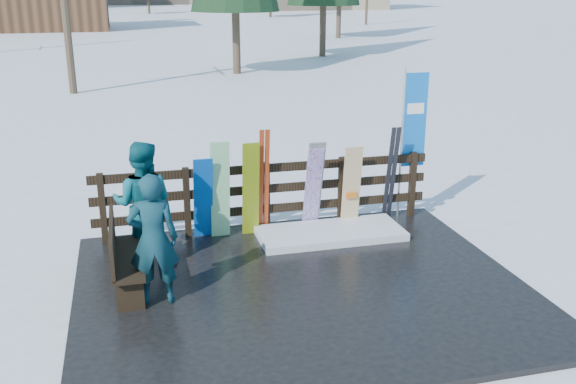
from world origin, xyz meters
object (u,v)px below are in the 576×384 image
object	(u,v)px
snowboard_4	(314,185)
snowboard_3	(313,189)
snowboard_2	(251,189)
person_back	(143,204)
snowboard_0	(203,199)
bench	(122,254)
snowboard_1	(220,190)
person_front	(153,239)
rental_flag	(412,126)
snowboard_5	(352,187)

from	to	relation	value
snowboard_4	snowboard_3	bearing A→B (deg)	180.00
snowboard_2	person_back	world-z (taller)	person_back
snowboard_4	snowboard_0	bearing A→B (deg)	180.00
bench	snowboard_3	xyz separation A→B (m)	(3.06, 1.50, 0.20)
snowboard_1	snowboard_2	distance (m)	0.49
person_front	person_back	world-z (taller)	person_back
snowboard_2	snowboard_3	world-z (taller)	snowboard_2
snowboard_4	person_front	xyz separation A→B (m)	(-2.67, -1.94, 0.09)
snowboard_1	snowboard_4	bearing A→B (deg)	-0.00
snowboard_1	snowboard_4	size ratio (longest dim) A/B	1.04
snowboard_2	snowboard_1	bearing A→B (deg)	180.00
person_front	snowboard_1	bearing A→B (deg)	-116.39
snowboard_0	snowboard_3	world-z (taller)	snowboard_3
bench	rental_flag	xyz separation A→B (m)	(4.87, 1.77, 1.09)
snowboard_5	person_back	xyz separation A→B (m)	(-3.40, -0.68, 0.22)
snowboard_0	rental_flag	size ratio (longest dim) A/B	0.55
snowboard_1	snowboard_2	size ratio (longest dim) A/B	1.04
snowboard_4	snowboard_2	bearing A→B (deg)	180.00
snowboard_2	person_front	bearing A→B (deg)	-129.85
snowboard_1	snowboard_3	size ratio (longest dim) A/B	1.11
snowboard_2	rental_flag	world-z (taller)	rental_flag
snowboard_3	rental_flag	world-z (taller)	rental_flag
person_front	person_back	distance (m)	1.27
snowboard_1	snowboard_4	world-z (taller)	snowboard_1
snowboard_2	snowboard_4	world-z (taller)	snowboard_2
snowboard_5	snowboard_1	bearing A→B (deg)	180.00
snowboard_1	snowboard_4	distance (m)	1.53
rental_flag	person_back	distance (m)	4.69
snowboard_2	rental_flag	distance (m)	2.98
snowboard_2	snowboard_4	bearing A→B (deg)	-0.00
snowboard_5	person_front	distance (m)	3.86
bench	person_back	world-z (taller)	person_back
snowboard_5	rental_flag	xyz separation A→B (m)	(1.15, 0.27, 0.91)
snowboard_2	snowboard_5	bearing A→B (deg)	0.00
bench	snowboard_4	world-z (taller)	snowboard_4
snowboard_5	rental_flag	world-z (taller)	rental_flag
snowboard_5	snowboard_3	bearing A→B (deg)	-180.00
person_front	snowboard_4	bearing A→B (deg)	-140.05
person_back	rental_flag	bearing A→B (deg)	-151.03
snowboard_1	person_front	distance (m)	2.25
snowboard_0	snowboard_3	size ratio (longest dim) A/B	0.97
rental_flag	snowboard_4	bearing A→B (deg)	-171.48
snowboard_1	snowboard_5	xyz separation A→B (m)	(2.19, 0.00, -0.11)
snowboard_0	snowboard_1	bearing A→B (deg)	0.00
bench	snowboard_3	bearing A→B (deg)	26.15
snowboard_0	person_back	bearing A→B (deg)	-144.10
snowboard_0	rental_flag	distance (m)	3.73
snowboard_0	snowboard_2	world-z (taller)	snowboard_2
snowboard_5	rental_flag	distance (m)	1.49
bench	person_back	xyz separation A→B (m)	(0.33, 0.82, 0.40)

